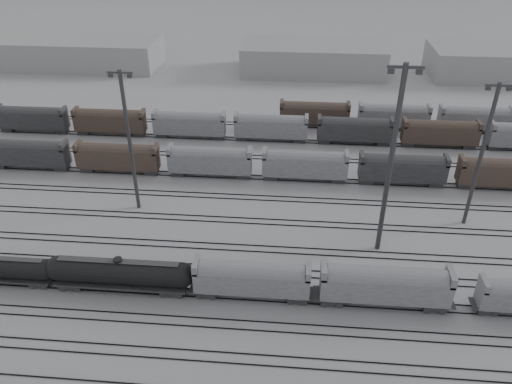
# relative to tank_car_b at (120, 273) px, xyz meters

# --- Properties ---
(ground) EXTENTS (900.00, 900.00, 0.00)m
(ground) POSITION_rel_tank_car_b_xyz_m (15.47, -1.00, -2.77)
(ground) COLOR #B4B4B9
(ground) RESTS_ON ground
(tracks) EXTENTS (220.00, 71.50, 0.16)m
(tracks) POSITION_rel_tank_car_b_xyz_m (15.47, 16.50, -2.69)
(tracks) COLOR black
(tracks) RESTS_ON ground
(tank_car_b) EXTENTS (19.39, 3.23, 4.79)m
(tank_car_b) POSITION_rel_tank_car_b_xyz_m (0.00, 0.00, 0.00)
(tank_car_b) COLOR #242326
(tank_car_b) RESTS_ON ground
(hopper_car_a) EXTENTS (14.58, 2.90, 5.21)m
(hopper_car_a) POSITION_rel_tank_car_b_xyz_m (16.96, 0.00, 0.45)
(hopper_car_a) COLOR #242326
(hopper_car_a) RESTS_ON ground
(hopper_car_b) EXTENTS (15.82, 3.14, 5.66)m
(hopper_car_b) POSITION_rel_tank_car_b_xyz_m (33.33, 0.00, 0.72)
(hopper_car_b) COLOR #242326
(hopper_car_b) RESTS_ON ground
(light_mast_b) EXTENTS (3.70, 0.59, 23.10)m
(light_mast_b) POSITION_rel_tank_car_b_xyz_m (-3.54, 19.41, 9.48)
(light_mast_b) COLOR #3A3A3D
(light_mast_b) RESTS_ON ground
(light_mast_c) EXTENTS (4.37, 0.70, 27.34)m
(light_mast_c) POSITION_rel_tank_car_b_xyz_m (34.19, 11.70, 11.73)
(light_mast_c) COLOR #3A3A3D
(light_mast_c) RESTS_ON ground
(light_mast_d) EXTENTS (3.64, 0.58, 22.75)m
(light_mast_d) POSITION_rel_tank_car_b_xyz_m (48.49, 19.51, 9.29)
(light_mast_d) COLOR #3A3A3D
(light_mast_d) RESTS_ON ground
(bg_string_near) EXTENTS (151.00, 3.00, 5.60)m
(bg_string_near) POSITION_rel_tank_car_b_xyz_m (23.47, 31.00, 0.03)
(bg_string_near) COLOR gray
(bg_string_near) RESTS_ON ground
(bg_string_mid) EXTENTS (151.00, 3.00, 5.60)m
(bg_string_mid) POSITION_rel_tank_car_b_xyz_m (33.47, 47.00, 0.03)
(bg_string_mid) COLOR #242326
(bg_string_mid) RESTS_ON ground
(bg_string_far) EXTENTS (66.00, 3.00, 5.60)m
(bg_string_far) POSITION_rel_tank_car_b_xyz_m (50.97, 55.00, 0.03)
(bg_string_far) COLOR #48352E
(bg_string_far) RESTS_ON ground
(warehouse_left) EXTENTS (50.00, 18.00, 8.00)m
(warehouse_left) POSITION_rel_tank_car_b_xyz_m (-44.53, 94.00, 1.23)
(warehouse_left) COLOR gray
(warehouse_left) RESTS_ON ground
(warehouse_mid) EXTENTS (40.00, 18.00, 8.00)m
(warehouse_mid) POSITION_rel_tank_car_b_xyz_m (25.47, 94.00, 1.23)
(warehouse_mid) COLOR gray
(warehouse_mid) RESTS_ON ground
(warehouse_right) EXTENTS (35.00, 18.00, 8.00)m
(warehouse_right) POSITION_rel_tank_car_b_xyz_m (75.47, 94.00, 1.23)
(warehouse_right) COLOR gray
(warehouse_right) RESTS_ON ground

